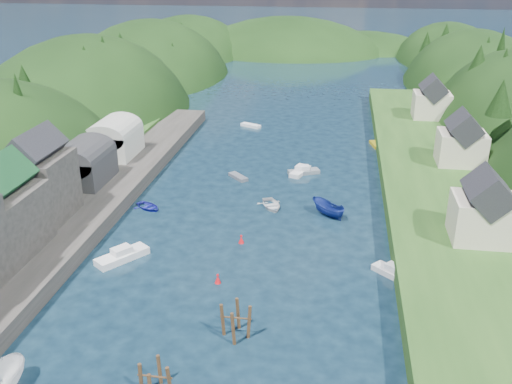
% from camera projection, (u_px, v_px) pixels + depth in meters
% --- Properties ---
extents(ground, '(600.00, 600.00, 0.00)m').
position_uv_depth(ground, '(276.00, 164.00, 95.62)').
color(ground, black).
rests_on(ground, ground).
extents(hillside_left, '(44.00, 245.56, 52.00)m').
position_uv_depth(hillside_left, '(89.00, 150.00, 127.73)').
color(hillside_left, black).
rests_on(hillside_left, ground).
extents(hillside_right, '(36.00, 245.56, 48.00)m').
position_uv_depth(hillside_right, '(511.00, 168.00, 115.08)').
color(hillside_right, black).
rests_on(hillside_right, ground).
extents(far_hills, '(103.00, 68.00, 44.00)m').
position_uv_depth(far_hills, '(318.00, 79.00, 212.67)').
color(far_hills, black).
rests_on(far_hills, ground).
extents(hill_trees, '(92.17, 147.71, 12.93)m').
position_uv_depth(hill_trees, '(296.00, 79.00, 105.63)').
color(hill_trees, black).
rests_on(hill_trees, ground).
extents(quay_left, '(12.00, 110.00, 2.00)m').
position_uv_depth(quay_left, '(57.00, 227.00, 71.20)').
color(quay_left, '#2D2B28').
rests_on(quay_left, ground).
extents(terrace_left_grass, '(12.00, 110.00, 2.50)m').
position_uv_depth(terrace_left_grass, '(5.00, 222.00, 72.07)').
color(terrace_left_grass, '#234719').
rests_on(terrace_left_grass, ground).
extents(boat_sheds, '(7.00, 21.00, 7.50)m').
position_uv_depth(boat_sheds, '(99.00, 147.00, 87.14)').
color(boat_sheds, '#2D2D30').
rests_on(boat_sheds, quay_left).
extents(terrace_right, '(16.00, 120.00, 2.40)m').
position_uv_depth(terrace_right, '(439.00, 188.00, 82.60)').
color(terrace_right, '#234719').
rests_on(terrace_right, ground).
extents(right_bank_cottages, '(9.00, 59.24, 8.41)m').
position_uv_depth(right_bank_cottages, '(455.00, 141.00, 87.98)').
color(right_bank_cottages, beige).
rests_on(right_bank_cottages, terrace_right).
extents(piling_cluster_near, '(2.86, 2.70, 3.37)m').
position_uv_depth(piling_cluster_near, '(155.00, 382.00, 45.40)').
color(piling_cluster_near, '#382314').
rests_on(piling_cluster_near, ground).
extents(piling_cluster_far, '(2.91, 2.74, 3.96)m').
position_uv_depth(piling_cluster_far, '(236.00, 323.00, 52.10)').
color(piling_cluster_far, '#382314').
rests_on(piling_cluster_far, ground).
extents(channel_buoy_near, '(0.70, 0.70, 1.10)m').
position_uv_depth(channel_buoy_near, '(218.00, 279.00, 60.94)').
color(channel_buoy_near, red).
rests_on(channel_buoy_near, ground).
extents(channel_buoy_far, '(0.70, 0.70, 1.10)m').
position_uv_depth(channel_buoy_far, '(241.00, 239.00, 69.34)').
color(channel_buoy_far, red).
rests_on(channel_buoy_far, ground).
extents(moored_boats, '(37.22, 83.57, 2.50)m').
position_uv_depth(moored_boats, '(221.00, 247.00, 67.06)').
color(moored_boats, silver).
rests_on(moored_boats, ground).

